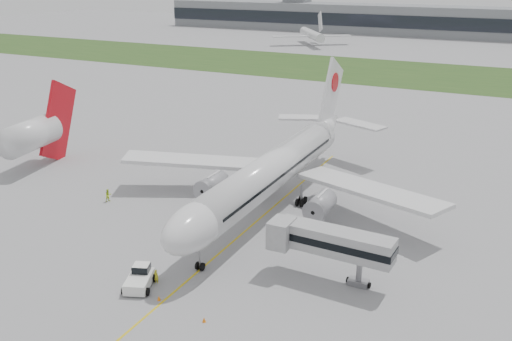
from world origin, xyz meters
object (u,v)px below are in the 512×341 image
at_px(airliner, 275,168).
at_px(jet_bridge, 327,241).
at_px(neighbor_aircraft, 34,134).
at_px(ground_crew_near, 156,276).
at_px(pushback_tug, 140,278).

relative_size(airliner, jet_bridge, 4.02).
xyz_separation_m(airliner, neighbor_aircraft, (-42.64, -2.14, 0.10)).
bearing_deg(neighbor_aircraft, ground_crew_near, -38.00).
bearing_deg(airliner, neighbor_aircraft, -177.13).
relative_size(jet_bridge, ground_crew_near, 8.55).
bearing_deg(ground_crew_near, neighbor_aircraft, -30.53).
xyz_separation_m(pushback_tug, ground_crew_near, (1.15, 1.29, -0.19)).
height_order(ground_crew_near, neighbor_aircraft, neighbor_aircraft).
relative_size(airliner, pushback_tug, 11.47).
xyz_separation_m(ground_crew_near, neighbor_aircraft, (-39.94, 22.16, 4.98)).
relative_size(pushback_tug, jet_bridge, 0.35).
bearing_deg(pushback_tug, airliner, 60.31).
height_order(airliner, jet_bridge, airliner).
height_order(pushback_tug, ground_crew_near, pushback_tug).
height_order(jet_bridge, ground_crew_near, jet_bridge).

